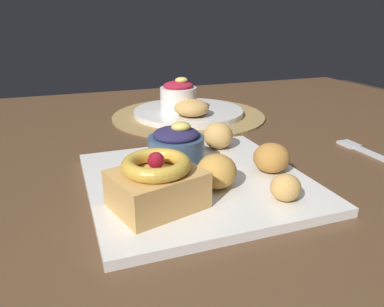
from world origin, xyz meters
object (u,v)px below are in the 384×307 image
front_plate (197,181)px  fritter_extra (218,136)px  fritter_middle (286,187)px  cake_slice (157,183)px  berry_ramekin (176,147)px  back_plate (189,112)px  fork (363,150)px  back_pastry (192,108)px  fritter_back (271,158)px  fritter_front (219,171)px  back_ramekin (178,96)px

front_plate → fritter_extra: fritter_extra is taller
front_plate → fritter_middle: fritter_middle is taller
cake_slice → berry_ramekin: size_ratio=1.42×
back_plate → front_plate: bearing=-107.7°
front_plate → fork: 0.32m
fritter_middle → fork: fritter_middle is taller
cake_slice → fritter_extra: bearing=47.4°
back_plate → fork: back_plate is taller
berry_ramekin → back_pastry: 0.27m
back_plate → cake_slice: bearing=-114.1°
front_plate → fritter_extra: 0.13m
back_pastry → fritter_back: bearing=-88.7°
fritter_front → fritter_back: (0.09, 0.02, -0.00)m
back_pastry → back_ramekin: bearing=103.1°
back_ramekin → back_pastry: back_ramekin is taller
back_plate → back_pastry: 0.06m
fritter_front → fritter_middle: (0.06, -0.06, -0.01)m
fritter_extra → fritter_middle: bearing=-89.7°
fritter_back → back_ramekin: (-0.02, 0.36, 0.02)m
fritter_extra → fritter_back: bearing=-75.3°
fritter_middle → fork: size_ratio=0.29×
fritter_back → fritter_extra: bearing=104.7°
berry_ramekin → fritter_middle: berry_ramekin is taller
back_pastry → fork: 0.35m
fritter_middle → fritter_extra: 0.20m
fritter_extra → back_ramekin: size_ratio=0.60×
cake_slice → fritter_front: (0.09, 0.02, -0.01)m
front_plate → back_ramekin: size_ratio=3.58×
cake_slice → berry_ramekin: same height
fritter_middle → back_plate: (0.04, 0.45, -0.02)m
berry_ramekin → back_plate: berry_ramekin is taller
berry_ramekin → back_ramekin: bearing=71.4°
berry_ramekin → fritter_front: berry_ramekin is taller
berry_ramekin → fritter_back: bearing=-30.2°
back_plate → back_pastry: back_pastry is taller
fritter_middle → fritter_extra: fritter_extra is taller
front_plate → fritter_extra: bearing=53.0°
cake_slice → fritter_middle: size_ratio=3.18×
fritter_front → back_plate: size_ratio=0.21×
front_plate → fritter_middle: bearing=-52.1°
fork → back_ramekin: bearing=35.5°
back_pastry → berry_ramekin: bearing=-114.7°
fritter_middle → fritter_back: size_ratio=0.71×
fritter_extra → fork: (0.24, -0.07, -0.03)m
cake_slice → back_ramekin: size_ratio=1.44×
back_plate → fork: bearing=-57.4°
berry_ramekin → back_pastry: bearing=65.3°
berry_ramekin → back_plate: size_ratio=0.33×
back_plate → back_pastry: size_ratio=3.33×
fritter_extra → fork: bearing=-16.6°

